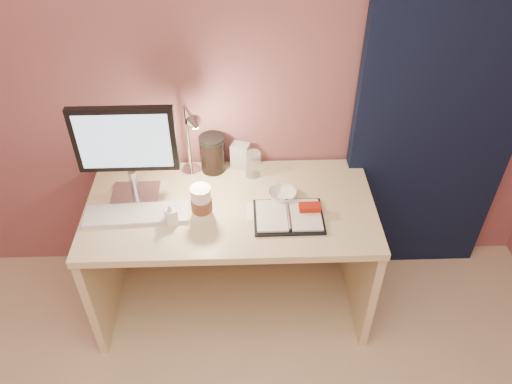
{
  "coord_description": "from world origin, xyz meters",
  "views": [
    {
      "loc": [
        0.07,
        -0.43,
        2.33
      ],
      "look_at": [
        0.12,
        1.33,
        0.85
      ],
      "focal_mm": 35.0,
      "sensor_mm": 36.0,
      "label": 1
    }
  ],
  "objects_px": {
    "planner": "(290,215)",
    "dark_jar": "(213,155)",
    "keyboard": "(137,214)",
    "coffee_cup": "(201,202)",
    "bowl": "(282,195)",
    "clear_cup": "(253,164)",
    "lotion_bottle": "(171,213)",
    "product_box": "(240,155)",
    "monitor": "(126,145)",
    "desk": "(232,228)",
    "desk_lamp": "(178,140)"
  },
  "relations": [
    {
      "from": "dark_jar",
      "to": "product_box",
      "type": "bearing_deg",
      "value": 11.05
    },
    {
      "from": "clear_cup",
      "to": "desk_lamp",
      "type": "bearing_deg",
      "value": -170.49
    },
    {
      "from": "keyboard",
      "to": "dark_jar",
      "type": "bearing_deg",
      "value": 42.39
    },
    {
      "from": "clear_cup",
      "to": "lotion_bottle",
      "type": "distance_m",
      "value": 0.52
    },
    {
      "from": "keyboard",
      "to": "desk_lamp",
      "type": "relative_size",
      "value": 1.15
    },
    {
      "from": "desk",
      "to": "desk_lamp",
      "type": "distance_m",
      "value": 0.56
    },
    {
      "from": "desk",
      "to": "product_box",
      "type": "distance_m",
      "value": 0.38
    },
    {
      "from": "planner",
      "to": "dark_jar",
      "type": "relative_size",
      "value": 1.81
    },
    {
      "from": "product_box",
      "to": "planner",
      "type": "bearing_deg",
      "value": -43.16
    },
    {
      "from": "clear_cup",
      "to": "lotion_bottle",
      "type": "height_order",
      "value": "clear_cup"
    },
    {
      "from": "coffee_cup",
      "to": "dark_jar",
      "type": "xyz_separation_m",
      "value": [
        0.04,
        0.35,
        0.01
      ]
    },
    {
      "from": "coffee_cup",
      "to": "lotion_bottle",
      "type": "relative_size",
      "value": 1.37
    },
    {
      "from": "monitor",
      "to": "coffee_cup",
      "type": "height_order",
      "value": "monitor"
    },
    {
      "from": "monitor",
      "to": "desk",
      "type": "bearing_deg",
      "value": -2.72
    },
    {
      "from": "lotion_bottle",
      "to": "dark_jar",
      "type": "height_order",
      "value": "dark_jar"
    },
    {
      "from": "bowl",
      "to": "dark_jar",
      "type": "relative_size",
      "value": 0.76
    },
    {
      "from": "desk",
      "to": "desk_lamp",
      "type": "relative_size",
      "value": 3.3
    },
    {
      "from": "monitor",
      "to": "bowl",
      "type": "height_order",
      "value": "monitor"
    },
    {
      "from": "dark_jar",
      "to": "planner",
      "type": "bearing_deg",
      "value": -45.93
    },
    {
      "from": "product_box",
      "to": "monitor",
      "type": "bearing_deg",
      "value": -139.18
    },
    {
      "from": "lotion_bottle",
      "to": "keyboard",
      "type": "bearing_deg",
      "value": 163.39
    },
    {
      "from": "desk",
      "to": "monitor",
      "type": "height_order",
      "value": "monitor"
    },
    {
      "from": "bowl",
      "to": "dark_jar",
      "type": "bearing_deg",
      "value": 144.6
    },
    {
      "from": "dark_jar",
      "to": "product_box",
      "type": "xyz_separation_m",
      "value": [
        0.14,
        0.03,
        -0.02
      ]
    },
    {
      "from": "keyboard",
      "to": "product_box",
      "type": "distance_m",
      "value": 0.62
    },
    {
      "from": "dark_jar",
      "to": "bowl",
      "type": "bearing_deg",
      "value": -35.4
    },
    {
      "from": "coffee_cup",
      "to": "clear_cup",
      "type": "relative_size",
      "value": 1.17
    },
    {
      "from": "bowl",
      "to": "planner",
      "type": "bearing_deg",
      "value": -78.66
    },
    {
      "from": "desk",
      "to": "product_box",
      "type": "bearing_deg",
      "value": 77.64
    },
    {
      "from": "clear_cup",
      "to": "coffee_cup",
      "type": "bearing_deg",
      "value": -129.96
    },
    {
      "from": "planner",
      "to": "dark_jar",
      "type": "height_order",
      "value": "dark_jar"
    },
    {
      "from": "lotion_bottle",
      "to": "product_box",
      "type": "bearing_deg",
      "value": 53.08
    },
    {
      "from": "desk",
      "to": "planner",
      "type": "relative_size",
      "value": 4.29
    },
    {
      "from": "desk_lamp",
      "to": "coffee_cup",
      "type": "bearing_deg",
      "value": -84.69
    },
    {
      "from": "product_box",
      "to": "clear_cup",
      "type": "bearing_deg",
      "value": -33.8
    },
    {
      "from": "planner",
      "to": "lotion_bottle",
      "type": "bearing_deg",
      "value": -178.58
    },
    {
      "from": "monitor",
      "to": "lotion_bottle",
      "type": "bearing_deg",
      "value": -46.78
    },
    {
      "from": "lotion_bottle",
      "to": "product_box",
      "type": "height_order",
      "value": "product_box"
    },
    {
      "from": "coffee_cup",
      "to": "product_box",
      "type": "xyz_separation_m",
      "value": [
        0.18,
        0.38,
        -0.01
      ]
    },
    {
      "from": "planner",
      "to": "coffee_cup",
      "type": "distance_m",
      "value": 0.42
    },
    {
      "from": "bowl",
      "to": "product_box",
      "type": "distance_m",
      "value": 0.34
    },
    {
      "from": "keyboard",
      "to": "coffee_cup",
      "type": "distance_m",
      "value": 0.31
    },
    {
      "from": "product_box",
      "to": "lotion_bottle",
      "type": "bearing_deg",
      "value": -109.21
    },
    {
      "from": "lotion_bottle",
      "to": "desk_lamp",
      "type": "xyz_separation_m",
      "value": [
        0.03,
        0.29,
        0.21
      ]
    },
    {
      "from": "desk",
      "to": "planner",
      "type": "xyz_separation_m",
      "value": [
        0.28,
        -0.17,
        0.24
      ]
    },
    {
      "from": "desk",
      "to": "dark_jar",
      "type": "relative_size",
      "value": 7.76
    },
    {
      "from": "lotion_bottle",
      "to": "desk",
      "type": "bearing_deg",
      "value": 34.93
    },
    {
      "from": "clear_cup",
      "to": "bowl",
      "type": "xyz_separation_m",
      "value": [
        0.14,
        -0.19,
        -0.05
      ]
    },
    {
      "from": "clear_cup",
      "to": "desk_lamp",
      "type": "distance_m",
      "value": 0.41
    },
    {
      "from": "planner",
      "to": "desk_lamp",
      "type": "xyz_separation_m",
      "value": [
        -0.53,
        0.27,
        0.25
      ]
    }
  ]
}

